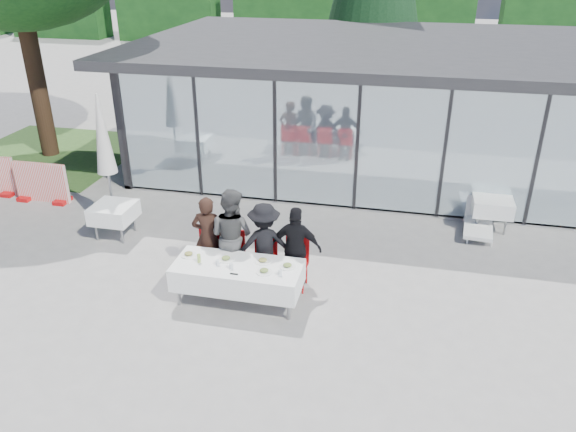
{
  "coord_description": "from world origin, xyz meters",
  "views": [
    {
      "loc": [
        2.16,
        -8.32,
        5.79
      ],
      "look_at": [
        0.03,
        1.2,
        1.07
      ],
      "focal_mm": 35.0,
      "sensor_mm": 36.0,
      "label": 1
    }
  ],
  "objects_px": {
    "folded_eyeglasses": "(234,274)",
    "lounger": "(479,220)",
    "plate_a": "(189,254)",
    "plate_c": "(263,261)",
    "diner_a": "(208,237)",
    "spare_table_left": "(114,213)",
    "dining_table": "(238,275)",
    "plate_extra": "(264,271)",
    "diner_c": "(264,244)",
    "diner_d": "(296,248)",
    "diner_chair_a": "(209,250)",
    "plate_d": "(287,266)",
    "market_umbrella": "(103,142)",
    "diner_b": "(232,235)",
    "diner_chair_b": "(233,253)",
    "diner_chair_d": "(296,260)",
    "juice_bottle": "(199,258)",
    "plate_b": "(226,259)",
    "spare_chair_b": "(537,199)",
    "diner_chair_c": "(265,256)",
    "spare_table_right": "(492,205)"
  },
  "relations": [
    {
      "from": "spare_table_left",
      "to": "plate_c",
      "type": "bearing_deg",
      "value": -23.39
    },
    {
      "from": "plate_c",
      "to": "plate_b",
      "type": "bearing_deg",
      "value": -173.64
    },
    {
      "from": "diner_b",
      "to": "plate_c",
      "type": "height_order",
      "value": "diner_b"
    },
    {
      "from": "diner_chair_b",
      "to": "plate_b",
      "type": "distance_m",
      "value": 0.68
    },
    {
      "from": "diner_chair_c",
      "to": "diner_chair_b",
      "type": "bearing_deg",
      "value": 180.0
    },
    {
      "from": "dining_table",
      "to": "diner_d",
      "type": "distance_m",
      "value": 1.19
    },
    {
      "from": "diner_c",
      "to": "plate_extra",
      "type": "bearing_deg",
      "value": 85.52
    },
    {
      "from": "diner_c",
      "to": "folded_eyeglasses",
      "type": "bearing_deg",
      "value": 57.31
    },
    {
      "from": "diner_c",
      "to": "folded_eyeglasses",
      "type": "height_order",
      "value": "diner_c"
    },
    {
      "from": "diner_chair_b",
      "to": "plate_c",
      "type": "xyz_separation_m",
      "value": [
        0.75,
        -0.55,
        0.24
      ]
    },
    {
      "from": "plate_d",
      "to": "spare_table_left",
      "type": "height_order",
      "value": "plate_d"
    },
    {
      "from": "diner_a",
      "to": "diner_b",
      "type": "distance_m",
      "value": 0.48
    },
    {
      "from": "plate_b",
      "to": "folded_eyeglasses",
      "type": "height_order",
      "value": "plate_b"
    },
    {
      "from": "diner_chair_c",
      "to": "diner_d",
      "type": "bearing_deg",
      "value": -1.09
    },
    {
      "from": "diner_chair_a",
      "to": "plate_extra",
      "type": "height_order",
      "value": "diner_chair_a"
    },
    {
      "from": "diner_d",
      "to": "plate_extra",
      "type": "xyz_separation_m",
      "value": [
        -0.38,
        -0.88,
        -0.03
      ]
    },
    {
      "from": "diner_chair_c",
      "to": "plate_d",
      "type": "height_order",
      "value": "diner_chair_c"
    },
    {
      "from": "diner_chair_b",
      "to": "market_umbrella",
      "type": "bearing_deg",
      "value": 153.78
    },
    {
      "from": "plate_a",
      "to": "diner_chair_a",
      "type": "bearing_deg",
      "value": 76.69
    },
    {
      "from": "plate_c",
      "to": "market_umbrella",
      "type": "distance_m",
      "value": 4.85
    },
    {
      "from": "dining_table",
      "to": "lounger",
      "type": "distance_m",
      "value": 5.85
    },
    {
      "from": "diner_a",
      "to": "diner_b",
      "type": "xyz_separation_m",
      "value": [
        0.47,
        0.0,
        0.1
      ]
    },
    {
      "from": "diner_chair_d",
      "to": "juice_bottle",
      "type": "distance_m",
      "value": 1.8
    },
    {
      "from": "diner_c",
      "to": "diner_chair_d",
      "type": "distance_m",
      "value": 0.66
    },
    {
      "from": "diner_b",
      "to": "plate_a",
      "type": "bearing_deg",
      "value": 62.79
    },
    {
      "from": "diner_chair_a",
      "to": "diner_c",
      "type": "relative_size",
      "value": 0.6
    },
    {
      "from": "diner_b",
      "to": "diner_chair_d",
      "type": "distance_m",
      "value": 1.29
    },
    {
      "from": "diner_a",
      "to": "market_umbrella",
      "type": "distance_m",
      "value": 3.56
    },
    {
      "from": "diner_a",
      "to": "spare_table_left",
      "type": "xyz_separation_m",
      "value": [
        -2.58,
        1.1,
        -0.27
      ]
    },
    {
      "from": "diner_chair_a",
      "to": "diner_chair_c",
      "type": "distance_m",
      "value": 1.1
    },
    {
      "from": "spare_chair_b",
      "to": "lounger",
      "type": "xyz_separation_m",
      "value": [
        -1.32,
        -0.84,
        -0.28
      ]
    },
    {
      "from": "diner_b",
      "to": "diner_chair_b",
      "type": "xyz_separation_m",
      "value": [
        0.0,
        0.01,
        -0.38
      ]
    },
    {
      "from": "folded_eyeglasses",
      "to": "lounger",
      "type": "bearing_deg",
      "value": 43.42
    },
    {
      "from": "dining_table",
      "to": "plate_extra",
      "type": "distance_m",
      "value": 0.59
    },
    {
      "from": "plate_a",
      "to": "spare_chair_b",
      "type": "height_order",
      "value": "spare_chair_b"
    },
    {
      "from": "diner_chair_a",
      "to": "plate_extra",
      "type": "distance_m",
      "value": 1.61
    },
    {
      "from": "market_umbrella",
      "to": "diner_chair_c",
      "type": "bearing_deg",
      "value": -22.57
    },
    {
      "from": "lounger",
      "to": "plate_c",
      "type": "bearing_deg",
      "value": -137.78
    },
    {
      "from": "diner_chair_a",
      "to": "plate_b",
      "type": "relative_size",
      "value": 3.43
    },
    {
      "from": "spare_chair_b",
      "to": "plate_c",
      "type": "bearing_deg",
      "value": -139.95
    },
    {
      "from": "diner_c",
      "to": "plate_b",
      "type": "bearing_deg",
      "value": 29.59
    },
    {
      "from": "lounger",
      "to": "diner_a",
      "type": "bearing_deg",
      "value": -149.36
    },
    {
      "from": "diner_chair_b",
      "to": "lounger",
      "type": "xyz_separation_m",
      "value": [
        4.75,
        3.08,
        -0.28
      ]
    },
    {
      "from": "diner_a",
      "to": "spare_table_right",
      "type": "xyz_separation_m",
      "value": [
        5.48,
        3.3,
        -0.27
      ]
    },
    {
      "from": "plate_d",
      "to": "spare_table_right",
      "type": "xyz_separation_m",
      "value": [
        3.8,
        3.91,
        -0.22
      ]
    },
    {
      "from": "diner_chair_a",
      "to": "spare_table_right",
      "type": "relative_size",
      "value": 1.13
    },
    {
      "from": "plate_extra",
      "to": "juice_bottle",
      "type": "bearing_deg",
      "value": 176.17
    },
    {
      "from": "plate_a",
      "to": "plate_c",
      "type": "height_order",
      "value": "same"
    },
    {
      "from": "dining_table",
      "to": "diner_c",
      "type": "height_order",
      "value": "diner_c"
    },
    {
      "from": "market_umbrella",
      "to": "lounger",
      "type": "distance_m",
      "value": 8.44
    }
  ]
}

